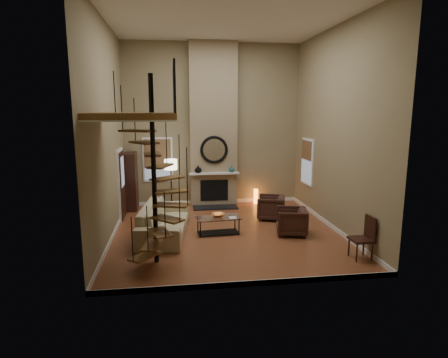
{
  "coord_description": "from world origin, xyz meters",
  "views": [
    {
      "loc": [
        -1.4,
        -9.77,
        3.32
      ],
      "look_at": [
        0.0,
        0.4,
        1.4
      ],
      "focal_mm": 30.28,
      "sensor_mm": 36.0,
      "label": 1
    }
  ],
  "objects": [
    {
      "name": "baseboard_left",
      "position": [
        -2.99,
        0.0,
        0.06
      ],
      "size": [
        0.02,
        6.5,
        0.12
      ],
      "primitive_type": "cube",
      "color": "white",
      "rests_on": "ground"
    },
    {
      "name": "left_wall",
      "position": [
        -3.0,
        0.0,
        2.75
      ],
      "size": [
        0.02,
        6.5,
        5.5
      ],
      "primitive_type": "cube",
      "color": "#8D7F5B",
      "rests_on": "ground"
    },
    {
      "name": "armchair_far",
      "position": [
        1.78,
        -0.43,
        0.35
      ],
      "size": [
        0.95,
        0.93,
        0.72
      ],
      "primitive_type": "imported",
      "rotation": [
        0.0,
        0.0,
        -1.79
      ],
      "color": "#3E241C",
      "rests_on": "ground"
    },
    {
      "name": "floor_lamp",
      "position": [
        -1.46,
        2.36,
        1.41
      ],
      "size": [
        0.41,
        0.41,
        1.71
      ],
      "color": "black",
      "rests_on": "ground"
    },
    {
      "name": "baseboard_front",
      "position": [
        0.0,
        -3.24,
        0.06
      ],
      "size": [
        6.0,
        0.02,
        0.12
      ],
      "primitive_type": "cube",
      "color": "white",
      "rests_on": "ground"
    },
    {
      "name": "spiral_stair",
      "position": [
        -1.78,
        -1.79,
        1.78
      ],
      "size": [
        1.47,
        1.47,
        4.06
      ],
      "color": "black",
      "rests_on": "ground"
    },
    {
      "name": "book",
      "position": [
        0.12,
        -0.24,
        0.46
      ],
      "size": [
        0.2,
        0.26,
        0.03
      ],
      "primitive_type": "imported",
      "rotation": [
        0.0,
        0.0,
        -0.01
      ],
      "color": "gray",
      "rests_on": "coffee_table"
    },
    {
      "name": "bowl",
      "position": [
        -0.23,
        -0.04,
        0.5
      ],
      "size": [
        0.36,
        0.36,
        0.09
      ],
      "primitive_type": "imported",
      "color": "orange",
      "rests_on": "coffee_table"
    },
    {
      "name": "armchair_near",
      "position": [
        1.6,
        1.04,
        0.35
      ],
      "size": [
        1.02,
        1.0,
        0.74
      ],
      "primitive_type": "imported",
      "rotation": [
        0.0,
        0.0,
        -1.9
      ],
      "color": "#3E241C",
      "rests_on": "ground"
    },
    {
      "name": "ceiling",
      "position": [
        0.0,
        0.0,
        5.5
      ],
      "size": [
        6.0,
        6.5,
        0.01
      ],
      "primitive_type": "cube",
      "color": "silver",
      "rests_on": "back_wall"
    },
    {
      "name": "firebox",
      "position": [
        0.0,
        2.86,
        0.55
      ],
      "size": [
        0.95,
        0.02,
        0.72
      ],
      "primitive_type": "cube",
      "color": "black",
      "rests_on": "chimney_breast"
    },
    {
      "name": "window_back",
      "position": [
        -1.9,
        3.22,
        1.62
      ],
      "size": [
        1.02,
        0.06,
        1.52
      ],
      "color": "white",
      "rests_on": "back_wall"
    },
    {
      "name": "mirror_disc",
      "position": [
        0.0,
        2.85,
        1.95
      ],
      "size": [
        0.8,
        0.01,
        0.8
      ],
      "primitive_type": "cylinder",
      "rotation": [
        1.57,
        0.0,
        0.0
      ],
      "color": "white",
      "rests_on": "chimney_breast"
    },
    {
      "name": "hutch",
      "position": [
        -2.79,
        2.79,
        0.95
      ],
      "size": [
        0.4,
        0.85,
        1.89
      ],
      "primitive_type": "cube",
      "color": "black",
      "rests_on": "ground"
    },
    {
      "name": "entry_door",
      "position": [
        -2.95,
        1.8,
        1.05
      ],
      "size": [
        0.1,
        1.05,
        2.16
      ],
      "color": "white",
      "rests_on": "ground"
    },
    {
      "name": "mantel",
      "position": [
        0.0,
        2.78,
        1.15
      ],
      "size": [
        1.7,
        0.18,
        0.06
      ],
      "primitive_type": "cube",
      "color": "white",
      "rests_on": "chimney_breast"
    },
    {
      "name": "loft",
      "position": [
        -2.04,
        -1.8,
        3.24
      ],
      "size": [
        1.7,
        2.2,
        1.09
      ],
      "color": "brown",
      "rests_on": "left_wall"
    },
    {
      "name": "back_wall",
      "position": [
        0.0,
        3.25,
        2.75
      ],
      "size": [
        6.0,
        0.02,
        5.5
      ],
      "primitive_type": "cube",
      "color": "#8D7F5B",
      "rests_on": "ground"
    },
    {
      "name": "baseboard_back",
      "position": [
        0.0,
        3.24,
        0.06
      ],
      "size": [
        6.0,
        0.02,
        0.12
      ],
      "primitive_type": "cube",
      "color": "white",
      "rests_on": "ground"
    },
    {
      "name": "sofa",
      "position": [
        -1.66,
        0.07,
        0.4
      ],
      "size": [
        1.45,
        2.94,
        0.82
      ],
      "primitive_type": "imported",
      "rotation": [
        0.0,
        0.0,
        1.45
      ],
      "color": "tan",
      "rests_on": "ground"
    },
    {
      "name": "hearth",
      "position": [
        0.0,
        2.57,
        0.02
      ],
      "size": [
        1.5,
        0.6,
        0.04
      ],
      "primitive_type": "cube",
      "color": "black",
      "rests_on": "ground"
    },
    {
      "name": "vase_left",
      "position": [
        -0.55,
        2.82,
        1.3
      ],
      "size": [
        0.24,
        0.24,
        0.25
      ],
      "primitive_type": "imported",
      "color": "black",
      "rests_on": "mantel"
    },
    {
      "name": "front_wall",
      "position": [
        0.0,
        -3.25,
        2.75
      ],
      "size": [
        6.0,
        0.02,
        5.5
      ],
      "primitive_type": "cube",
      "color": "#8D7F5B",
      "rests_on": "ground"
    },
    {
      "name": "ground",
      "position": [
        0.0,
        0.0,
        -0.01
      ],
      "size": [
        6.0,
        6.5,
        0.01
      ],
      "primitive_type": "cube",
      "color": "#9D5732",
      "rests_on": "ground"
    },
    {
      "name": "chimney_breast",
      "position": [
        0.0,
        3.06,
        2.75
      ],
      "size": [
        1.6,
        0.38,
        5.5
      ],
      "primitive_type": "cube",
      "color": "#917E5E",
      "rests_on": "ground"
    },
    {
      "name": "vase_right",
      "position": [
        0.6,
        2.82,
        1.28
      ],
      "size": [
        0.2,
        0.2,
        0.21
      ],
      "primitive_type": "imported",
      "color": "#1A565E",
      "rests_on": "mantel"
    },
    {
      "name": "right_wall",
      "position": [
        3.0,
        0.0,
        2.75
      ],
      "size": [
        0.02,
        6.5,
        5.5
      ],
      "primitive_type": "cube",
      "color": "#8D7F5B",
      "rests_on": "ground"
    },
    {
      "name": "side_chair",
      "position": [
        2.81,
        -2.23,
        0.53
      ],
      "size": [
        0.47,
        0.47,
        0.98
      ],
      "color": "black",
      "rests_on": "ground"
    },
    {
      "name": "accent_lamp",
      "position": [
        1.49,
        2.96,
        0.25
      ],
      "size": [
        0.15,
        0.15,
        0.54
      ],
      "primitive_type": "cylinder",
      "color": "orange",
      "rests_on": "ground"
    },
    {
      "name": "baseboard_right",
      "position": [
        2.99,
        0.0,
        0.06
      ],
      "size": [
        0.02,
        6.5,
        0.12
      ],
      "primitive_type": "cube",
      "color": "white",
      "rests_on": "ground"
    },
    {
      "name": "coffee_table",
      "position": [
        -0.23,
        -0.09,
        0.28
      ],
      "size": [
        1.23,
        0.69,
        0.45
      ],
      "color": "silver",
      "rests_on": "ground"
    },
    {
      "name": "mirror_frame",
      "position": [
        0.0,
        2.84,
        1.95
      ],
      "size": [
        0.94,
        0.1,
        0.94
      ],
      "primitive_type": "torus",
      "rotation": [
        1.57,
        0.0,
        0.0
      ],
      "color": "black",
      "rests_on": "chimney_breast"
    },
    {
      "name": "window_right",
      "position": [
        2.97,
        2.0,
        1.63
      ],
      "size": [
        0.06,
        1.02,
        1.52
      ],
      "color": "white",
      "rests_on": "right_wall"
    }
  ]
}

